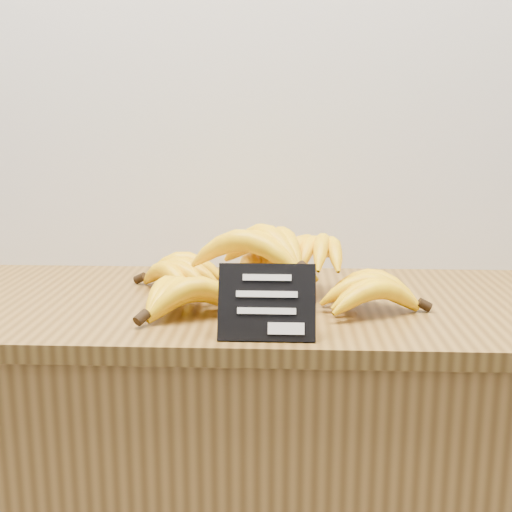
{
  "coord_description": "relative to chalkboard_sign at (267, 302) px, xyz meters",
  "views": [
    {
      "loc": [
        -0.06,
        1.61,
        1.25
      ],
      "look_at": [
        -0.11,
        2.7,
        1.02
      ],
      "focal_mm": 45.0,
      "sensor_mm": 36.0,
      "label": 1
    }
  ],
  "objects": [
    {
      "name": "banana_pile",
      "position": [
        -0.02,
        0.22,
        -0.0
      ],
      "size": [
        0.54,
        0.39,
        0.13
      ],
      "color": "yellow",
      "rests_on": "counter_top"
    },
    {
      "name": "chalkboard_sign",
      "position": [
        0.0,
        0.0,
        0.0
      ],
      "size": [
        0.15,
        0.05,
        0.11
      ],
      "primitive_type": "cube",
      "rotation": [
        -0.39,
        0.0,
        0.0
      ],
      "color": "black",
      "rests_on": "counter_top"
    },
    {
      "name": "counter_top",
      "position": [
        -0.02,
        0.22,
        -0.07
      ],
      "size": [
        1.45,
        0.54,
        0.03
      ],
      "primitive_type": "cube",
      "color": "brown",
      "rests_on": "counter"
    }
  ]
}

